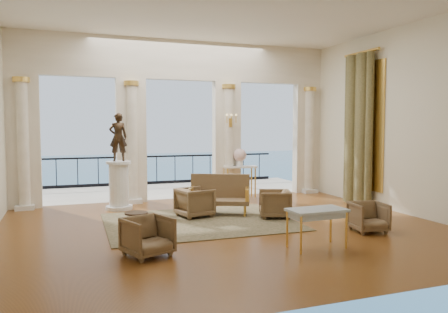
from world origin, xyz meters
name	(u,v)px	position (x,y,z in m)	size (l,w,h in m)	color
floor	(228,228)	(0.00, 0.00, 0.00)	(9.00, 9.00, 0.00)	#4F2C10
room_walls	(250,82)	(0.00, -1.12, 2.88)	(9.00, 9.00, 9.00)	#EDE5C7
arcade	(181,109)	(0.00, 3.82, 2.58)	(9.00, 0.56, 4.50)	beige
terrace	(166,191)	(0.00, 5.80, -0.05)	(10.00, 3.60, 0.10)	#B9AB98
balustrade	(157,173)	(0.00, 7.40, 0.41)	(9.00, 0.06, 1.03)	black
palm_tree	(216,70)	(2.00, 6.60, 4.09)	(2.00, 2.00, 4.50)	#4C3823
sea	(88,180)	(0.00, 60.00, -6.00)	(160.00, 160.00, 0.00)	#1D6090
curtain	(358,129)	(4.28, 1.50, 2.02)	(0.33, 1.40, 4.09)	brown
window_frame	(363,126)	(4.47, 1.50, 2.10)	(0.04, 1.60, 3.40)	#EAB74D
wall_sconce	(231,122)	(1.40, 3.51, 2.23)	(0.30, 0.11, 0.33)	#EAB74D
rug	(199,222)	(-0.39, 0.76, 0.01)	(4.00, 3.11, 0.02)	#2F351D
armchair_a	(148,234)	(-1.89, -1.34, 0.35)	(0.68, 0.64, 0.70)	#4B3B20
armchair_b	(368,215)	(2.53, -1.23, 0.33)	(0.64, 0.60, 0.65)	#4B3B20
armchair_c	(275,202)	(1.37, 0.60, 0.35)	(0.69, 0.64, 0.71)	#4B3B20
armchair_d	(195,201)	(-0.33, 1.32, 0.37)	(0.73, 0.68, 0.75)	#4B3B20
settee	(220,195)	(0.33, 1.46, 0.47)	(1.55, 1.14, 0.94)	#4B3B20
game_table	(317,213)	(0.94, -1.86, 0.61)	(1.01, 0.57, 0.68)	#95ABB8
pedestal	(119,186)	(-1.86, 2.88, 0.59)	(0.67, 0.67, 1.22)	silver
statue	(118,137)	(-1.86, 2.88, 1.82)	(0.44, 0.29, 1.21)	black
console_table	(240,171)	(1.70, 3.55, 0.77)	(1.04, 0.58, 0.93)	silver
urn	(240,156)	(1.70, 3.55, 1.22)	(0.38, 0.38, 0.51)	white
side_table	(136,218)	(-2.00, -0.90, 0.55)	(0.39, 0.39, 0.64)	black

